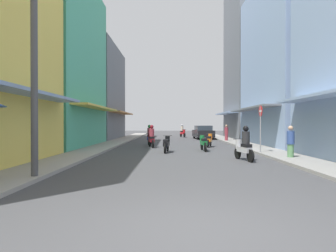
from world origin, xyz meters
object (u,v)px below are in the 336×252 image
object	(u,v)px
utility_pole	(34,72)
street_sign_no_entry	(261,123)
motorbike_orange	(209,140)
pedestrian_midway	(291,143)
motorbike_black	(167,144)
pedestrian_far	(226,133)
motorbike_red	(183,131)
motorbike_green	(203,143)
parked_car	(203,132)
motorbike_silver	(244,145)
motorbike_blue	(150,136)
motorbike_maroon	(151,137)

from	to	relation	value
utility_pole	street_sign_no_entry	bearing A→B (deg)	39.07
motorbike_orange	street_sign_no_entry	world-z (taller)	street_sign_no_entry
pedestrian_midway	utility_pole	bearing A→B (deg)	-152.98
motorbike_orange	motorbike_black	bearing A→B (deg)	-127.73
pedestrian_far	street_sign_no_entry	distance (m)	10.99
motorbike_black	motorbike_orange	distance (m)	4.91
motorbike_red	motorbike_black	distance (m)	18.67
motorbike_orange	pedestrian_far	size ratio (longest dim) A/B	1.13
motorbike_green	parked_car	bearing A→B (deg)	83.75
motorbike_silver	motorbike_orange	world-z (taller)	motorbike_silver
pedestrian_far	street_sign_no_entry	xyz separation A→B (m)	(-0.25, -10.95, 0.94)
motorbike_black	utility_pole	xyz separation A→B (m)	(-3.81, -8.29, 2.69)
motorbike_blue	motorbike_orange	xyz separation A→B (m)	(4.44, -2.45, -0.20)
motorbike_maroon	parked_car	world-z (taller)	motorbike_maroon
motorbike_black	street_sign_no_entry	bearing A→B (deg)	-11.45
motorbike_black	pedestrian_far	world-z (taller)	pedestrian_far
motorbike_silver	utility_pole	size ratio (longest dim) A/B	0.29
parked_car	utility_pole	distance (m)	24.08
parked_car	motorbike_black	bearing A→B (deg)	-104.43
pedestrian_midway	motorbike_black	bearing A→B (deg)	149.57
motorbike_silver	parked_car	distance (m)	18.19
motorbike_red	motorbike_orange	bearing A→B (deg)	-84.90
motorbike_blue	motorbike_orange	size ratio (longest dim) A/B	1.03
utility_pole	street_sign_no_entry	distance (m)	11.59
utility_pole	pedestrian_midway	bearing A→B (deg)	27.02
motorbike_maroon	motorbike_black	world-z (taller)	motorbike_maroon
motorbike_maroon	motorbike_silver	bearing A→B (deg)	-57.09
motorbike_red	motorbike_blue	size ratio (longest dim) A/B	0.96
parked_car	street_sign_no_entry	size ratio (longest dim) A/B	1.59
motorbike_blue	motorbike_silver	distance (m)	11.23
pedestrian_midway	motorbike_maroon	bearing A→B (deg)	135.11
pedestrian_midway	street_sign_no_entry	xyz separation A→B (m)	(-0.66, 2.36, 0.93)
motorbike_black	pedestrian_midway	size ratio (longest dim) A/B	1.15
motorbike_red	motorbike_maroon	xyz separation A→B (m)	(-2.81, -15.11, 0.00)
motorbike_orange	pedestrian_far	world-z (taller)	pedestrian_far
motorbike_silver	street_sign_no_entry	distance (m)	3.28
motorbike_black	pedestrian_far	xyz separation A→B (m)	(5.37, 9.91, 0.28)
pedestrian_far	utility_pole	size ratio (longest dim) A/B	0.25
motorbike_red	utility_pole	world-z (taller)	utility_pole
utility_pole	motorbike_green	bearing A→B (deg)	56.79
motorbike_maroon	motorbike_blue	bearing A→B (deg)	96.34
motorbike_blue	motorbike_maroon	size ratio (longest dim) A/B	1.02
pedestrian_midway	street_sign_no_entry	bearing A→B (deg)	105.65
motorbike_maroon	pedestrian_far	world-z (taller)	motorbike_maroon
motorbike_green	parked_car	world-z (taller)	parked_car
motorbike_orange	utility_pole	xyz separation A→B (m)	(-6.81, -12.17, 2.69)
motorbike_red	motorbike_blue	bearing A→B (deg)	-104.31
pedestrian_midway	utility_pole	size ratio (longest dim) A/B	0.25
motorbike_green	motorbike_black	size ratio (longest dim) A/B	1.00
pedestrian_midway	utility_pole	world-z (taller)	utility_pole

